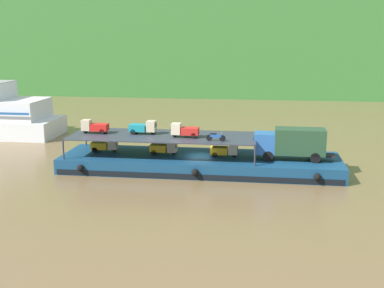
{
  "coord_description": "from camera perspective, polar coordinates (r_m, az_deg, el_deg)",
  "views": [
    {
      "loc": [
        5.74,
        -47.87,
        13.45
      ],
      "look_at": [
        -0.82,
        0.0,
        2.7
      ],
      "focal_mm": 45.94,
      "sensor_mm": 36.0,
      "label": 1
    }
  ],
  "objects": [
    {
      "name": "covered_lorry",
      "position": [
        48.77,
        11.49,
        0.15
      ],
      "size": [
        7.89,
        2.4,
        3.1
      ],
      "color": "#285BA3",
      "rests_on": "cargo_barge"
    },
    {
      "name": "mini_truck_lower_aft",
      "position": [
        50.29,
        -3.25,
        -0.41
      ],
      "size": [
        2.78,
        1.27,
        1.38
      ],
      "color": "gold",
      "rests_on": "cargo_barge"
    },
    {
      "name": "cargo_rack",
      "position": [
        49.83,
        -3.4,
        0.93
      ],
      "size": [
        18.81,
        6.57,
        2.0
      ],
      "color": "#2D333D",
      "rests_on": "cargo_barge"
    },
    {
      "name": "motorcycle_upper_port",
      "position": [
        47.05,
        2.76,
        0.86
      ],
      "size": [
        1.9,
        0.55,
        0.87
      ],
      "color": "black",
      "rests_on": "cargo_rack"
    },
    {
      "name": "hillside_far_bank",
      "position": [
        119.12,
        5.22,
        15.64
      ],
      "size": [
        122.62,
        30.3,
        35.48
      ],
      "color": "#387533",
      "rests_on": "ground"
    },
    {
      "name": "mini_truck_lower_mid",
      "position": [
        49.26,
        3.81,
        -0.7
      ],
      "size": [
        2.75,
        1.22,
        1.38
      ],
      "color": "gold",
      "rests_on": "cargo_barge"
    },
    {
      "name": "mini_truck_upper_mid",
      "position": [
        50.62,
        -5.67,
        1.94
      ],
      "size": [
        2.77,
        1.25,
        1.38
      ],
      "color": "teal",
      "rests_on": "cargo_rack"
    },
    {
      "name": "cargo_barge",
      "position": [
        49.83,
        0.93,
        -2.22
      ],
      "size": [
        28.01,
        7.91,
        1.5
      ],
      "color": "navy",
      "rests_on": "ground"
    },
    {
      "name": "mini_truck_upper_fore",
      "position": [
        48.76,
        -0.87,
        1.6
      ],
      "size": [
        2.75,
        1.22,
        1.38
      ],
      "color": "red",
      "rests_on": "cargo_rack"
    },
    {
      "name": "mini_truck_upper_stern",
      "position": [
        51.79,
        -11.27,
        2.0
      ],
      "size": [
        2.75,
        1.22,
        1.38
      ],
      "color": "red",
      "rests_on": "cargo_rack"
    },
    {
      "name": "ground_plane",
      "position": [
        50.05,
        0.93,
        -3.05
      ],
      "size": [
        400.0,
        400.0,
        0.0
      ],
      "primitive_type": "plane",
      "color": "brown"
    },
    {
      "name": "mini_truck_lower_stern",
      "position": [
        52.18,
        -10.07,
        -0.11
      ],
      "size": [
        2.79,
        1.3,
        1.38
      ],
      "color": "gold",
      "rests_on": "cargo_barge"
    }
  ]
}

